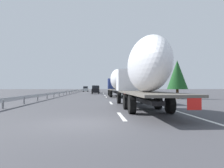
% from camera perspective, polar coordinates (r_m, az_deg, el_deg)
% --- Properties ---
extents(ground_plane, '(260.00, 260.00, 0.00)m').
position_cam_1_polar(ground_plane, '(48.59, -4.46, -2.69)').
color(ground_plane, '#424247').
extents(lane_stripe_0, '(3.20, 0.20, 0.01)m').
position_cam_1_polar(lane_stripe_0, '(10.74, 2.62, -8.88)').
color(lane_stripe_0, white).
rests_on(lane_stripe_0, ground_plane).
extents(lane_stripe_1, '(3.20, 0.20, 0.01)m').
position_cam_1_polar(lane_stripe_1, '(19.71, -0.30, -5.26)').
color(lane_stripe_1, white).
rests_on(lane_stripe_1, ground_plane).
extents(lane_stripe_2, '(3.20, 0.20, 0.01)m').
position_cam_1_polar(lane_stripe_2, '(31.79, -1.60, -3.61)').
color(lane_stripe_2, white).
rests_on(lane_stripe_2, ground_plane).
extents(lane_stripe_3, '(3.20, 0.20, 0.01)m').
position_cam_1_polar(lane_stripe_3, '(38.83, -1.99, -3.13)').
color(lane_stripe_3, white).
rests_on(lane_stripe_3, ground_plane).
extents(lane_stripe_4, '(3.20, 0.20, 0.01)m').
position_cam_1_polar(lane_stripe_4, '(46.76, -2.28, -2.76)').
color(lane_stripe_4, white).
rests_on(lane_stripe_4, ground_plane).
extents(lane_stripe_5, '(3.20, 0.20, 0.01)m').
position_cam_1_polar(lane_stripe_5, '(51.99, -2.42, -2.57)').
color(lane_stripe_5, white).
rests_on(lane_stripe_5, ground_plane).
extents(lane_stripe_6, '(3.20, 0.20, 0.01)m').
position_cam_1_polar(lane_stripe_6, '(72.17, -2.78, -2.11)').
color(lane_stripe_6, white).
rests_on(lane_stripe_6, ground_plane).
extents(edge_line_right, '(110.00, 0.20, 0.01)m').
position_cam_1_polar(edge_line_right, '(53.81, 1.48, -2.52)').
color(edge_line_right, white).
rests_on(edge_line_right, ground_plane).
extents(truck_lead, '(13.27, 2.55, 4.37)m').
position_cam_1_polar(truck_lead, '(33.74, 1.34, 0.74)').
color(truck_lead, navy).
rests_on(truck_lead, ground_plane).
extents(truck_trailing, '(14.00, 2.55, 4.55)m').
position_cam_1_polar(truck_trailing, '(14.13, 8.45, 3.37)').
color(truck_trailing, silver).
rests_on(truck_trailing, ground_plane).
extents(car_silver_hatch, '(4.26, 1.74, 1.86)m').
position_cam_1_polar(car_silver_hatch, '(72.34, -7.28, -1.37)').
color(car_silver_hatch, '#ADB2B7').
rests_on(car_silver_hatch, ground_plane).
extents(car_black_suv, '(4.29, 1.76, 1.92)m').
position_cam_1_polar(car_black_suv, '(47.51, -4.55, -1.58)').
color(car_black_suv, black).
rests_on(car_black_suv, ground_plane).
extents(car_yellow_coupe, '(4.57, 1.80, 1.97)m').
position_cam_1_polar(car_yellow_coupe, '(82.59, -4.07, -1.29)').
color(car_yellow_coupe, gold).
rests_on(car_yellow_coupe, ground_plane).
extents(car_white_van, '(4.65, 1.84, 1.95)m').
position_cam_1_polar(car_white_van, '(58.14, -4.35, -1.44)').
color(car_white_van, white).
rests_on(car_white_van, ground_plane).
extents(road_sign, '(0.10, 0.90, 3.00)m').
position_cam_1_polar(road_sign, '(48.89, 3.42, -0.24)').
color(road_sign, gray).
rests_on(road_sign, ground_plane).
extents(tree_0, '(2.71, 2.71, 5.13)m').
position_cam_1_polar(tree_0, '(28.87, 17.58, 2.46)').
color(tree_0, '#472D19').
rests_on(tree_0, ground_plane).
extents(tree_1, '(2.97, 2.97, 6.96)m').
position_cam_1_polar(tree_1, '(58.32, 7.11, 1.65)').
color(tree_1, '#472D19').
rests_on(tree_1, ground_plane).
extents(tree_2, '(3.36, 3.36, 5.52)m').
position_cam_1_polar(tree_2, '(36.87, 10.36, 2.02)').
color(tree_2, '#472D19').
rests_on(tree_2, ground_plane).
extents(tree_3, '(2.44, 2.44, 6.28)m').
position_cam_1_polar(tree_3, '(58.83, 8.71, 1.37)').
color(tree_3, '#472D19').
rests_on(tree_3, ground_plane).
extents(tree_4, '(2.80, 2.80, 5.84)m').
position_cam_1_polar(tree_4, '(65.98, 4.87, 0.95)').
color(tree_4, '#472D19').
rests_on(tree_4, ground_plane).
extents(tree_5, '(3.13, 3.13, 7.04)m').
position_cam_1_polar(tree_5, '(99.00, 2.86, 0.75)').
color(tree_5, '#472D19').
rests_on(tree_5, ground_plane).
extents(guardrail_median, '(94.00, 0.10, 0.76)m').
position_cam_1_polar(guardrail_median, '(52.00, -11.04, -1.92)').
color(guardrail_median, '#9EA0A5').
rests_on(guardrail_median, ground_plane).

